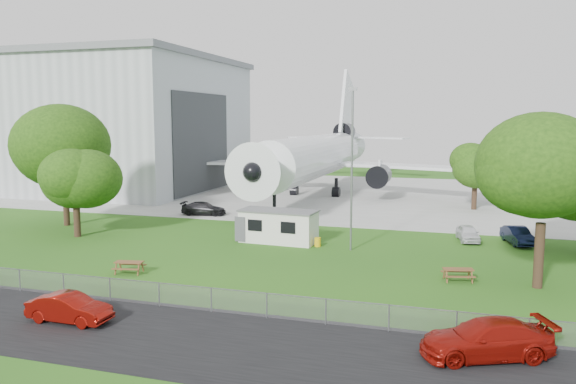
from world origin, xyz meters
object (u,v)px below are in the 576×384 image
(hangar, at_px, (81,122))
(picnic_east, at_px, (458,281))
(airliner, at_px, (317,155))
(car_centre_sedan, at_px, (69,308))
(picnic_west, at_px, (129,273))
(site_cabin, at_px, (279,226))

(hangar, distance_m, picnic_east, 65.49)
(airliner, bearing_deg, picnic_east, -63.28)
(picnic_east, relative_size, car_centre_sedan, 0.43)
(picnic_west, distance_m, picnic_east, 20.65)
(picnic_east, height_order, car_centre_sedan, car_centre_sedan)
(site_cabin, distance_m, picnic_west, 13.24)
(picnic_east, distance_m, car_centre_sedan, 22.16)
(hangar, xyz_separation_m, airliner, (35.97, -0.14, -4.14))
(airliner, bearing_deg, car_centre_sedan, -89.97)
(picnic_west, height_order, car_centre_sedan, car_centre_sedan)
(site_cabin, xyz_separation_m, picnic_west, (-6.30, -11.57, -1.31))
(airliner, relative_size, picnic_east, 26.52)
(hangar, relative_size, site_cabin, 6.30)
(airliner, xyz_separation_m, car_centre_sedan, (0.02, -48.69, -4.58))
(picnic_west, bearing_deg, site_cabin, 50.98)
(airliner, height_order, picnic_west, airliner)
(hangar, height_order, picnic_east, hangar)
(picnic_east, bearing_deg, airliner, 102.89)
(site_cabin, xyz_separation_m, car_centre_sedan, (-4.11, -20.09, -0.62))
(airliner, bearing_deg, picnic_west, -93.09)
(hangar, bearing_deg, airliner, -0.22)
(hangar, xyz_separation_m, site_cabin, (40.10, -28.74, -8.09))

